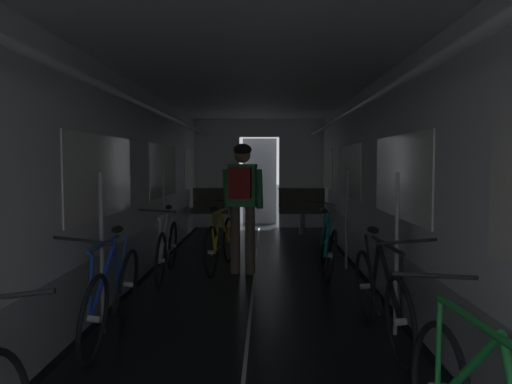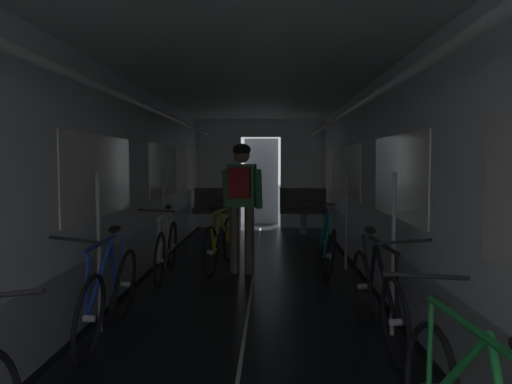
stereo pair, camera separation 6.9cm
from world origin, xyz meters
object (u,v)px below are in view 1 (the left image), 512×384
(bicycle_blue, at_px, (113,294))
(bicycle_teal, at_px, (328,245))
(bicycle_yellow_in_aisle, at_px, (221,242))
(bicycle_black, at_px, (380,296))
(bicycle_white, at_px, (167,249))
(bench_seat_far_left, at_px, (215,206))
(bench_seat_far_right, at_px, (302,206))
(person_cyclist_aisle, at_px, (242,194))

(bicycle_blue, bearing_deg, bicycle_teal, 49.41)
(bicycle_blue, distance_m, bicycle_teal, 3.26)
(bicycle_teal, relative_size, bicycle_yellow_in_aisle, 1.01)
(bicycle_black, relative_size, bicycle_yellow_in_aisle, 1.01)
(bicycle_white, height_order, bicycle_black, bicycle_black)
(bicycle_black, bearing_deg, bicycle_white, 135.56)
(bicycle_black, bearing_deg, bench_seat_far_left, 108.07)
(bench_seat_far_right, xyz_separation_m, person_cyclist_aisle, (-1.06, -3.71, 0.50))
(bicycle_teal, bearing_deg, bicycle_black, -87.25)
(bench_seat_far_right, bearing_deg, bench_seat_far_left, 180.00)
(bicycle_white, bearing_deg, bicycle_blue, -90.69)
(bicycle_white, height_order, bicycle_teal, bicycle_teal)
(bicycle_blue, relative_size, bicycle_yellow_in_aisle, 1.01)
(bicycle_blue, height_order, bicycle_black, bicycle_blue)
(bicycle_white, height_order, bicycle_yellow_in_aisle, bicycle_white)
(bicycle_blue, bearing_deg, bicycle_white, 89.31)
(bicycle_blue, relative_size, bicycle_teal, 1.00)
(bench_seat_far_left, distance_m, bicycle_white, 3.98)
(bicycle_blue, relative_size, bicycle_white, 1.00)
(bicycle_yellow_in_aisle, bearing_deg, bicycle_teal, -7.86)
(bench_seat_far_left, height_order, bicycle_teal, bicycle_teal)
(bench_seat_far_left, bearing_deg, person_cyclist_aisle, -78.67)
(bench_seat_far_left, distance_m, person_cyclist_aisle, 3.82)
(person_cyclist_aisle, bearing_deg, bench_seat_far_left, 101.33)
(bench_seat_far_left, distance_m, bicycle_yellow_in_aisle, 3.48)
(bicycle_white, relative_size, bicycle_yellow_in_aisle, 1.01)
(bench_seat_far_left, distance_m, bicycle_teal, 4.11)
(bicycle_white, bearing_deg, bench_seat_far_right, 63.15)
(bench_seat_far_left, relative_size, bench_seat_far_right, 1.00)
(bicycle_blue, bearing_deg, person_cyclist_aisle, 67.91)
(bicycle_white, bearing_deg, bicycle_yellow_in_aisle, 39.44)
(bench_seat_far_left, xyz_separation_m, bicycle_teal, (1.88, -3.64, -0.19))
(bench_seat_far_right, relative_size, bicycle_yellow_in_aisle, 0.59)
(bicycle_white, distance_m, person_cyclist_aisle, 1.20)
(bench_seat_far_right, bearing_deg, person_cyclist_aisle, -105.91)
(bicycle_white, bearing_deg, bicycle_black, -44.44)
(bench_seat_far_left, bearing_deg, bicycle_white, -93.02)
(bench_seat_far_left, relative_size, bicycle_black, 0.58)
(bicycle_black, xyz_separation_m, person_cyclist_aisle, (-1.26, 2.43, 0.69))
(bicycle_teal, xyz_separation_m, bicycle_yellow_in_aisle, (-1.45, 0.20, 0.00))
(bicycle_black, bearing_deg, bicycle_yellow_in_aisle, 120.28)
(bicycle_black, xyz_separation_m, bicycle_yellow_in_aisle, (-1.57, 2.70, 0.00))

